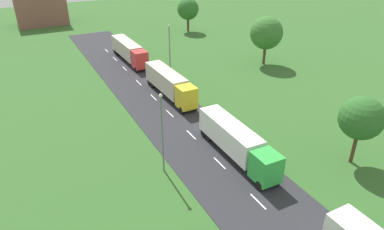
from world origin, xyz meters
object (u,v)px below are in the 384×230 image
(truck_second, at_px, (236,141))
(truck_third, at_px, (170,83))
(distant_building, at_px, (40,8))
(tree_oak, at_px, (361,118))
(tree_birch, at_px, (188,9))
(lamppost_second, at_px, (162,130))
(lamppost_third, at_px, (170,47))
(truck_fourth, at_px, (129,50))
(tree_maple, at_px, (266,33))

(truck_second, distance_m, truck_third, 18.40)
(distant_building, bearing_deg, tree_oak, -75.46)
(truck_second, distance_m, tree_birch, 56.16)
(truck_third, bearing_deg, tree_birch, 59.03)
(lamppost_second, relative_size, tree_oak, 1.15)
(tree_oak, bearing_deg, lamppost_third, 100.75)
(truck_fourth, relative_size, distant_building, 1.11)
(lamppost_second, xyz_separation_m, tree_maple, (30.39, 22.31, 0.97))
(truck_fourth, bearing_deg, tree_birch, 36.61)
(lamppost_second, xyz_separation_m, tree_oak, (18.95, -8.04, 0.52))
(truck_fourth, height_order, tree_maple, tree_maple)
(truck_second, bearing_deg, truck_fourth, 90.00)
(truck_fourth, xyz_separation_m, tree_birch, (20.49, 15.22, 3.31))
(tree_maple, bearing_deg, tree_birch, 93.49)
(lamppost_second, distance_m, tree_oak, 20.59)
(tree_birch, bearing_deg, truck_fourth, -143.39)
(truck_fourth, distance_m, tree_maple, 26.15)
(lamppost_second, height_order, distant_building, lamppost_second)
(tree_oak, bearing_deg, truck_fourth, 103.89)
(truck_second, xyz_separation_m, lamppost_second, (-8.17, 1.40, 2.85))
(lamppost_third, distance_m, distant_building, 52.21)
(lamppost_second, distance_m, tree_maple, 37.71)
(tree_maple, xyz_separation_m, distant_building, (-33.20, 53.56, -1.65))
(lamppost_third, xyz_separation_m, tree_oak, (6.45, -34.00, 0.70))
(lamppost_third, relative_size, tree_oak, 1.10)
(tree_oak, xyz_separation_m, distant_building, (-21.77, 83.91, -1.20))
(truck_third, xyz_separation_m, tree_birch, (20.28, 33.79, 3.29))
(tree_birch, bearing_deg, tree_oak, -99.36)
(truck_second, xyz_separation_m, tree_oak, (10.78, -6.65, 3.37))
(tree_birch, relative_size, tree_maple, 0.91)
(truck_second, distance_m, lamppost_third, 27.82)
(tree_oak, bearing_deg, distant_building, 104.54)
(truck_third, relative_size, tree_birch, 1.62)
(truck_third, height_order, lamppost_second, lamppost_second)
(tree_oak, bearing_deg, truck_third, 112.89)
(lamppost_second, bearing_deg, truck_fourth, 77.07)
(truck_second, xyz_separation_m, tree_maple, (22.22, 23.70, 3.82))
(lamppost_second, bearing_deg, lamppost_third, 64.29)
(lamppost_second, height_order, tree_oak, lamppost_second)
(truck_second, distance_m, tree_maple, 32.71)
(truck_third, relative_size, lamppost_second, 1.47)
(truck_second, xyz_separation_m, truck_fourth, (-0.00, 36.97, 0.04))
(truck_second, distance_m, truck_fourth, 36.97)
(truck_third, xyz_separation_m, tree_maple, (22.01, 5.30, 3.76))
(tree_maple, relative_size, distant_building, 0.72)
(truck_third, distance_m, lamppost_third, 10.20)
(truck_third, height_order, tree_birch, tree_birch)
(tree_oak, distance_m, distant_building, 86.69)
(tree_birch, xyz_separation_m, tree_maple, (1.74, -28.48, 0.47))
(truck_fourth, distance_m, tree_oak, 45.05)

